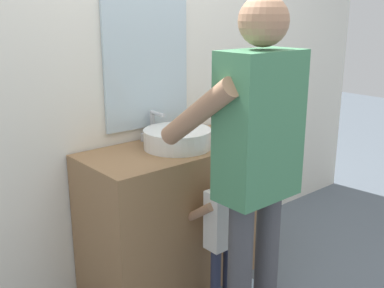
{
  "coord_description": "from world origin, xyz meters",
  "views": [
    {
      "loc": [
        -1.62,
        -1.75,
        1.64
      ],
      "look_at": [
        0.0,
        0.15,
        0.91
      ],
      "focal_mm": 43.21,
      "sensor_mm": 36.0,
      "label": 1
    }
  ],
  "objects": [
    {
      "name": "back_wall",
      "position": [
        0.0,
        0.62,
        1.35
      ],
      "size": [
        4.4,
        0.1,
        2.7
      ],
      "color": "silver",
      "rests_on": "ground"
    },
    {
      "name": "vanity_cabinet",
      "position": [
        0.0,
        0.3,
        0.43
      ],
      "size": [
        1.13,
        0.54,
        0.86
      ],
      "primitive_type": "cube",
      "color": "olive",
      "rests_on": "ground"
    },
    {
      "name": "sink_basin",
      "position": [
        0.0,
        0.28,
        0.92
      ],
      "size": [
        0.4,
        0.4,
        0.11
      ],
      "color": "silver",
      "rests_on": "vanity_cabinet"
    },
    {
      "name": "faucet",
      "position": [
        0.0,
        0.52,
        0.94
      ],
      "size": [
        0.18,
        0.14,
        0.18
      ],
      "color": "#B7BABF",
      "rests_on": "vanity_cabinet"
    },
    {
      "name": "toothbrush_cup",
      "position": [
        0.41,
        0.32,
        0.91
      ],
      "size": [
        0.07,
        0.07,
        0.21
      ],
      "color": "#4C8EB2",
      "rests_on": "vanity_cabinet"
    },
    {
      "name": "child_toddler",
      "position": [
        0.0,
        -0.1,
        0.5
      ],
      "size": [
        0.26,
        0.26,
        0.84
      ],
      "color": "#2D334C",
      "rests_on": "ground"
    },
    {
      "name": "adult_parent",
      "position": [
        -0.06,
        -0.38,
        1.02
      ],
      "size": [
        0.53,
        0.56,
        1.7
      ],
      "color": "#47474C",
      "rests_on": "ground"
    }
  ]
}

